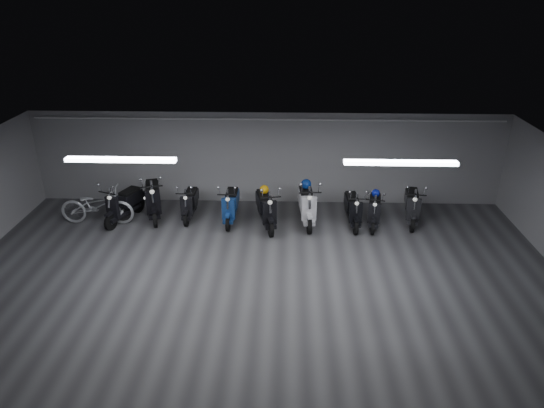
{
  "coord_description": "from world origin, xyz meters",
  "views": [
    {
      "loc": [
        0.59,
        -8.91,
        6.27
      ],
      "look_at": [
        0.22,
        2.5,
        1.05
      ],
      "focal_mm": 32.44,
      "sensor_mm": 36.0,
      "label": 1
    }
  ],
  "objects_px": {
    "scooter_9": "(413,200)",
    "scooter_3": "(189,198)",
    "scooter_8": "(375,205)",
    "bicycle": "(96,202)",
    "scooter_5": "(266,203)",
    "helmet_0": "(306,184)",
    "scooter_4": "(231,200)",
    "scooter_1": "(153,193)",
    "scooter_6": "(307,199)",
    "scooter_7": "(353,204)",
    "helmet_1": "(264,190)",
    "helmet_2": "(376,193)",
    "scooter_0": "(123,199)"
  },
  "relations": [
    {
      "from": "helmet_1",
      "to": "helmet_2",
      "type": "distance_m",
      "value": 3.1
    },
    {
      "from": "bicycle",
      "to": "helmet_1",
      "type": "height_order",
      "value": "bicycle"
    },
    {
      "from": "scooter_3",
      "to": "helmet_1",
      "type": "distance_m",
      "value": 2.2
    },
    {
      "from": "scooter_5",
      "to": "scooter_8",
      "type": "xyz_separation_m",
      "value": [
        2.99,
        0.16,
        -0.09
      ]
    },
    {
      "from": "scooter_3",
      "to": "scooter_6",
      "type": "xyz_separation_m",
      "value": [
        3.34,
        -0.2,
        0.13
      ]
    },
    {
      "from": "scooter_3",
      "to": "scooter_9",
      "type": "bearing_deg",
      "value": 0.52
    },
    {
      "from": "scooter_3",
      "to": "helmet_0",
      "type": "xyz_separation_m",
      "value": [
        3.31,
        0.07,
        0.46
      ]
    },
    {
      "from": "scooter_7",
      "to": "bicycle",
      "type": "height_order",
      "value": "bicycle"
    },
    {
      "from": "scooter_6",
      "to": "scooter_7",
      "type": "relative_size",
      "value": 1.16
    },
    {
      "from": "scooter_6",
      "to": "scooter_7",
      "type": "height_order",
      "value": "scooter_6"
    },
    {
      "from": "scooter_1",
      "to": "scooter_5",
      "type": "relative_size",
      "value": 1.06
    },
    {
      "from": "scooter_1",
      "to": "scooter_6",
      "type": "height_order",
      "value": "scooter_1"
    },
    {
      "from": "scooter_8",
      "to": "scooter_0",
      "type": "bearing_deg",
      "value": -170.05
    },
    {
      "from": "scooter_5",
      "to": "scooter_6",
      "type": "relative_size",
      "value": 0.95
    },
    {
      "from": "scooter_8",
      "to": "bicycle",
      "type": "height_order",
      "value": "bicycle"
    },
    {
      "from": "scooter_1",
      "to": "scooter_6",
      "type": "relative_size",
      "value": 1.01
    },
    {
      "from": "scooter_6",
      "to": "scooter_9",
      "type": "height_order",
      "value": "scooter_6"
    },
    {
      "from": "scooter_8",
      "to": "bicycle",
      "type": "bearing_deg",
      "value": -168.74
    },
    {
      "from": "scooter_3",
      "to": "scooter_4",
      "type": "distance_m",
      "value": 1.21
    },
    {
      "from": "scooter_4",
      "to": "scooter_8",
      "type": "bearing_deg",
      "value": -0.01
    },
    {
      "from": "scooter_0",
      "to": "scooter_3",
      "type": "relative_size",
      "value": 1.12
    },
    {
      "from": "scooter_5",
      "to": "scooter_3",
      "type": "bearing_deg",
      "value": 154.9
    },
    {
      "from": "helmet_0",
      "to": "helmet_1",
      "type": "distance_m",
      "value": 1.2
    },
    {
      "from": "scooter_1",
      "to": "scooter_7",
      "type": "height_order",
      "value": "scooter_1"
    },
    {
      "from": "scooter_0",
      "to": "scooter_3",
      "type": "distance_m",
      "value": 1.84
    },
    {
      "from": "scooter_9",
      "to": "bicycle",
      "type": "height_order",
      "value": "scooter_9"
    },
    {
      "from": "scooter_3",
      "to": "scooter_8",
      "type": "distance_m",
      "value": 5.21
    },
    {
      "from": "scooter_6",
      "to": "scooter_5",
      "type": "bearing_deg",
      "value": -171.86
    },
    {
      "from": "scooter_0",
      "to": "helmet_1",
      "type": "xyz_separation_m",
      "value": [
        3.97,
        0.05,
        0.32
      ]
    },
    {
      "from": "scooter_4",
      "to": "scooter_0",
      "type": "bearing_deg",
      "value": -176.93
    },
    {
      "from": "bicycle",
      "to": "helmet_0",
      "type": "bearing_deg",
      "value": -85.42
    },
    {
      "from": "scooter_5",
      "to": "scooter_7",
      "type": "bearing_deg",
      "value": -9.27
    },
    {
      "from": "scooter_5",
      "to": "bicycle",
      "type": "height_order",
      "value": "scooter_5"
    },
    {
      "from": "scooter_5",
      "to": "helmet_0",
      "type": "distance_m",
      "value": 1.27
    },
    {
      "from": "scooter_4",
      "to": "scooter_1",
      "type": "bearing_deg",
      "value": 176.3
    },
    {
      "from": "scooter_3",
      "to": "scooter_7",
      "type": "bearing_deg",
      "value": -2.34
    },
    {
      "from": "scooter_0",
      "to": "helmet_0",
      "type": "bearing_deg",
      "value": 24.57
    },
    {
      "from": "scooter_1",
      "to": "bicycle",
      "type": "height_order",
      "value": "scooter_1"
    },
    {
      "from": "scooter_6",
      "to": "helmet_2",
      "type": "xyz_separation_m",
      "value": [
        1.91,
        0.13,
        0.14
      ]
    },
    {
      "from": "scooter_9",
      "to": "helmet_0",
      "type": "bearing_deg",
      "value": -173.94
    },
    {
      "from": "scooter_9",
      "to": "scooter_3",
      "type": "bearing_deg",
      "value": -171.77
    },
    {
      "from": "scooter_0",
      "to": "scooter_3",
      "type": "height_order",
      "value": "scooter_0"
    },
    {
      "from": "scooter_5",
      "to": "scooter_6",
      "type": "xyz_separation_m",
      "value": [
        1.12,
        0.26,
        0.04
      ]
    },
    {
      "from": "scooter_8",
      "to": "bicycle",
      "type": "distance_m",
      "value": 7.73
    },
    {
      "from": "bicycle",
      "to": "scooter_5",
      "type": "bearing_deg",
      "value": -90.7
    },
    {
      "from": "bicycle",
      "to": "helmet_1",
      "type": "relative_size",
      "value": 8.04
    },
    {
      "from": "scooter_0",
      "to": "scooter_1",
      "type": "relative_size",
      "value": 0.9
    },
    {
      "from": "scooter_9",
      "to": "helmet_1",
      "type": "relative_size",
      "value": 7.2
    },
    {
      "from": "scooter_6",
      "to": "scooter_7",
      "type": "xyz_separation_m",
      "value": [
        1.28,
        -0.09,
        -0.1
      ]
    },
    {
      "from": "scooter_9",
      "to": "helmet_2",
      "type": "xyz_separation_m",
      "value": [
        -1.04,
        0.0,
        0.2
      ]
    }
  ]
}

